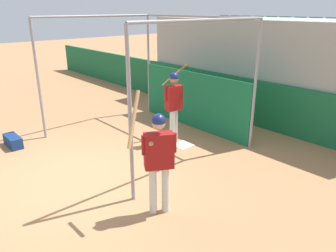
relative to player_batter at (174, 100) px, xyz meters
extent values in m
plane|color=#A8754C|center=(0.10, -2.87, -1.12)|extent=(60.00, 60.00, 0.00)
cube|color=#196038|center=(0.10, 2.69, -0.44)|extent=(24.00, 0.12, 1.37)
cube|color=#9E9E99|center=(0.10, 4.35, 0.39)|extent=(8.15, 3.20, 3.02)
cube|color=#195B33|center=(-3.20, 3.15, 0.30)|extent=(0.45, 0.40, 0.10)
cube|color=#195B33|center=(-3.20, 3.33, 0.53)|extent=(0.45, 0.06, 0.40)
cube|color=#195B33|center=(-2.65, 3.15, 0.30)|extent=(0.45, 0.40, 0.10)
cube|color=#195B33|center=(-2.65, 3.33, 0.53)|extent=(0.45, 0.06, 0.40)
cube|color=#195B33|center=(-2.10, 3.15, 0.30)|extent=(0.45, 0.40, 0.10)
cube|color=#195B33|center=(-2.10, 3.33, 0.53)|extent=(0.45, 0.06, 0.40)
cube|color=#195B33|center=(-1.55, 3.15, 0.30)|extent=(0.45, 0.40, 0.10)
cube|color=#195B33|center=(-1.55, 3.33, 0.53)|extent=(0.45, 0.06, 0.40)
cube|color=#195B33|center=(-1.00, 3.15, 0.30)|extent=(0.45, 0.40, 0.10)
cube|color=#195B33|center=(-1.00, 3.33, 0.53)|extent=(0.45, 0.06, 0.40)
cube|color=#195B33|center=(-0.45, 3.15, 0.30)|extent=(0.45, 0.40, 0.10)
cube|color=#195B33|center=(-0.45, 3.33, 0.53)|extent=(0.45, 0.06, 0.40)
cube|color=#195B33|center=(0.10, 3.15, 0.30)|extent=(0.45, 0.40, 0.10)
cube|color=#195B33|center=(0.10, 3.33, 0.53)|extent=(0.45, 0.06, 0.40)
cube|color=#195B33|center=(0.65, 3.15, 0.30)|extent=(0.45, 0.40, 0.10)
cube|color=#195B33|center=(0.65, 3.33, 0.53)|extent=(0.45, 0.06, 0.40)
cube|color=#195B33|center=(1.20, 3.15, 0.30)|extent=(0.45, 0.40, 0.10)
cube|color=#195B33|center=(1.20, 3.33, 0.53)|extent=(0.45, 0.06, 0.40)
cube|color=#195B33|center=(1.75, 3.15, 0.30)|extent=(0.45, 0.40, 0.10)
cube|color=#195B33|center=(1.75, 3.33, 0.53)|extent=(0.45, 0.06, 0.40)
cube|color=#195B33|center=(2.30, 3.15, 0.30)|extent=(0.45, 0.40, 0.10)
cube|color=#195B33|center=(2.30, 3.33, 0.53)|extent=(0.45, 0.06, 0.40)
cube|color=#195B33|center=(-3.20, 3.95, 0.70)|extent=(0.45, 0.40, 0.10)
cube|color=#195B33|center=(-3.20, 4.13, 0.93)|extent=(0.45, 0.06, 0.40)
cube|color=#195B33|center=(-2.65, 3.95, 0.70)|extent=(0.45, 0.40, 0.10)
cube|color=#195B33|center=(-2.65, 4.13, 0.93)|extent=(0.45, 0.06, 0.40)
cube|color=#195B33|center=(-2.10, 3.95, 0.70)|extent=(0.45, 0.40, 0.10)
cube|color=#195B33|center=(-2.10, 4.13, 0.93)|extent=(0.45, 0.06, 0.40)
cube|color=#195B33|center=(-1.55, 3.95, 0.70)|extent=(0.45, 0.40, 0.10)
cube|color=#195B33|center=(-1.55, 4.13, 0.93)|extent=(0.45, 0.06, 0.40)
cube|color=#195B33|center=(-1.00, 3.95, 0.70)|extent=(0.45, 0.40, 0.10)
cube|color=#195B33|center=(-1.00, 4.13, 0.93)|extent=(0.45, 0.06, 0.40)
cube|color=#195B33|center=(-0.45, 3.95, 0.70)|extent=(0.45, 0.40, 0.10)
cube|color=#195B33|center=(-0.45, 4.13, 0.93)|extent=(0.45, 0.06, 0.40)
cube|color=#195B33|center=(0.10, 3.95, 0.70)|extent=(0.45, 0.40, 0.10)
cube|color=#195B33|center=(0.10, 4.13, 0.93)|extent=(0.45, 0.06, 0.40)
cube|color=#195B33|center=(0.65, 3.95, 0.70)|extent=(0.45, 0.40, 0.10)
cube|color=#195B33|center=(0.65, 4.13, 0.93)|extent=(0.45, 0.06, 0.40)
cube|color=#195B33|center=(1.20, 3.95, 0.70)|extent=(0.45, 0.40, 0.10)
cube|color=#195B33|center=(1.20, 4.13, 0.93)|extent=(0.45, 0.06, 0.40)
cube|color=#195B33|center=(1.75, 3.95, 0.70)|extent=(0.45, 0.40, 0.10)
cube|color=#195B33|center=(1.75, 4.13, 0.93)|extent=(0.45, 0.06, 0.40)
cube|color=#195B33|center=(-3.20, 4.75, 1.10)|extent=(0.45, 0.40, 0.10)
cube|color=#195B33|center=(-3.20, 4.93, 1.33)|extent=(0.45, 0.06, 0.40)
cube|color=#195B33|center=(-2.65, 4.75, 1.10)|extent=(0.45, 0.40, 0.10)
cube|color=#195B33|center=(-2.65, 4.93, 1.33)|extent=(0.45, 0.06, 0.40)
cube|color=#195B33|center=(-2.10, 4.75, 1.10)|extent=(0.45, 0.40, 0.10)
cube|color=#195B33|center=(-2.10, 4.93, 1.33)|extent=(0.45, 0.06, 0.40)
cube|color=#195B33|center=(-1.55, 4.75, 1.10)|extent=(0.45, 0.40, 0.10)
cube|color=#195B33|center=(-1.55, 4.93, 1.33)|extent=(0.45, 0.06, 0.40)
cube|color=#195B33|center=(-1.00, 4.75, 1.10)|extent=(0.45, 0.40, 0.10)
cube|color=#195B33|center=(-1.00, 4.93, 1.33)|extent=(0.45, 0.06, 0.40)
cube|color=#195B33|center=(-0.45, 4.75, 1.10)|extent=(0.45, 0.40, 0.10)
cube|color=#195B33|center=(-0.45, 4.93, 1.33)|extent=(0.45, 0.06, 0.40)
cube|color=#195B33|center=(0.10, 4.75, 1.10)|extent=(0.45, 0.40, 0.10)
cube|color=#195B33|center=(0.10, 4.93, 1.33)|extent=(0.45, 0.06, 0.40)
cube|color=#195B33|center=(0.65, 4.75, 1.10)|extent=(0.45, 0.40, 0.10)
cube|color=#195B33|center=(0.65, 4.93, 1.33)|extent=(0.45, 0.06, 0.40)
cube|color=#195B33|center=(1.20, 4.75, 1.10)|extent=(0.45, 0.40, 0.10)
cube|color=#195B33|center=(1.20, 4.93, 1.33)|extent=(0.45, 0.06, 0.40)
cube|color=#195B33|center=(1.75, 4.75, 1.10)|extent=(0.45, 0.40, 0.10)
cube|color=#195B33|center=(-3.20, 5.55, 1.50)|extent=(0.45, 0.40, 0.10)
cube|color=#195B33|center=(-3.20, 5.73, 1.73)|extent=(0.45, 0.06, 0.40)
cube|color=#195B33|center=(-2.65, 5.55, 1.50)|extent=(0.45, 0.40, 0.10)
cube|color=#195B33|center=(-2.65, 5.73, 1.73)|extent=(0.45, 0.06, 0.40)
cube|color=#195B33|center=(-2.10, 5.55, 1.50)|extent=(0.45, 0.40, 0.10)
cube|color=#195B33|center=(-2.10, 5.73, 1.73)|extent=(0.45, 0.06, 0.40)
cube|color=#195B33|center=(-1.55, 5.55, 1.50)|extent=(0.45, 0.40, 0.10)
cube|color=#195B33|center=(-1.55, 5.73, 1.73)|extent=(0.45, 0.06, 0.40)
cube|color=#195B33|center=(-1.00, 5.55, 1.50)|extent=(0.45, 0.40, 0.10)
cube|color=#195B33|center=(-1.00, 5.73, 1.73)|extent=(0.45, 0.06, 0.40)
cube|color=#195B33|center=(-0.45, 5.55, 1.50)|extent=(0.45, 0.40, 0.10)
cube|color=#195B33|center=(-0.45, 5.73, 1.73)|extent=(0.45, 0.06, 0.40)
cube|color=#195B33|center=(0.10, 5.55, 1.50)|extent=(0.45, 0.40, 0.10)
cube|color=#195B33|center=(0.10, 5.73, 1.73)|extent=(0.45, 0.06, 0.40)
cube|color=#195B33|center=(0.65, 5.55, 1.50)|extent=(0.45, 0.40, 0.10)
cube|color=#195B33|center=(0.65, 5.73, 1.73)|extent=(0.45, 0.06, 0.40)
cube|color=#195B33|center=(1.20, 5.55, 1.50)|extent=(0.45, 0.40, 0.10)
cube|color=#195B33|center=(1.20, 5.73, 1.73)|extent=(0.45, 0.06, 0.40)
cylinder|color=gray|center=(-2.53, -2.43, 0.44)|extent=(0.07, 0.07, 3.12)
cylinder|color=gray|center=(1.56, -2.43, 0.44)|extent=(0.07, 0.07, 3.12)
cylinder|color=gray|center=(-2.53, 1.19, 0.44)|extent=(0.07, 0.07, 3.12)
cylinder|color=gray|center=(1.56, 1.19, 0.44)|extent=(0.07, 0.07, 3.12)
cylinder|color=gray|center=(-2.53, -0.62, 2.00)|extent=(0.06, 3.62, 0.06)
cylinder|color=gray|center=(1.56, -0.62, 2.00)|extent=(0.06, 3.62, 0.06)
cylinder|color=gray|center=(-0.48, 1.19, 2.00)|extent=(4.09, 0.06, 0.06)
cube|color=#14663D|center=(-0.48, 1.17, -0.30)|extent=(4.02, 0.03, 1.63)
cube|color=white|center=(0.36, -0.01, -1.11)|extent=(0.44, 0.44, 0.02)
cylinder|color=silver|center=(0.06, -0.11, -0.68)|extent=(0.14, 0.14, 0.88)
cylinder|color=silver|center=(-0.04, 0.09, -0.68)|extent=(0.14, 0.14, 0.88)
cube|color=maroon|center=(0.01, -0.01, 0.07)|extent=(0.26, 0.45, 0.62)
sphere|color=#A37556|center=(0.01, -0.01, 0.55)|extent=(0.22, 0.22, 0.22)
sphere|color=navy|center=(0.01, -0.01, 0.60)|extent=(0.23, 0.23, 0.23)
cylinder|color=maroon|center=(-0.05, -0.23, 0.21)|extent=(0.08, 0.08, 0.34)
cylinder|color=maroon|center=(-0.01, 0.22, 0.21)|extent=(0.08, 0.08, 0.34)
cylinder|color=brown|center=(-0.27, 0.27, 0.58)|extent=(0.26, 0.74, 0.55)
sphere|color=brown|center=(0.08, 0.18, 0.33)|extent=(0.08, 0.08, 0.08)
cylinder|color=silver|center=(2.24, -2.23, -0.69)|extent=(0.18, 0.18, 0.86)
cylinder|color=silver|center=(2.13, -2.42, -0.69)|extent=(0.18, 0.18, 0.86)
cube|color=maroon|center=(2.19, -2.33, 0.04)|extent=(0.43, 0.53, 0.61)
sphere|color=tan|center=(2.19, -2.33, 0.51)|extent=(0.21, 0.21, 0.21)
sphere|color=navy|center=(2.19, -2.33, 0.55)|extent=(0.22, 0.22, 0.22)
cylinder|color=maroon|center=(2.35, -2.13, 0.17)|extent=(0.10, 0.10, 0.33)
cylinder|color=maroon|center=(2.10, -2.57, 0.17)|extent=(0.10, 0.10, 0.33)
cylinder|color=#AD7F4C|center=(1.98, -2.66, 0.60)|extent=(0.39, 0.51, 0.80)
sphere|color=#AD7F4C|center=(2.20, -2.50, 0.22)|extent=(0.08, 0.08, 0.08)
cube|color=navy|center=(-2.46, -3.30, -0.98)|extent=(0.70, 0.28, 0.28)
camera|label=1|loc=(5.93, -5.43, 2.22)|focal=35.00mm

